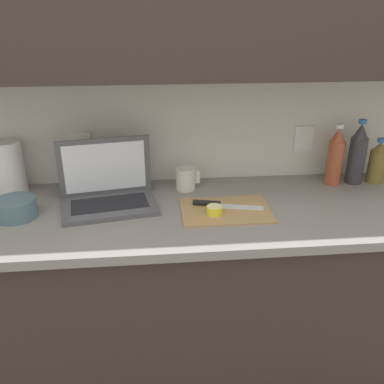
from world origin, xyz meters
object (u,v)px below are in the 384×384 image
object	(u,v)px
bottle_green_soda	(335,157)
bottle_water_clear	(377,163)
lemon_half_cut	(214,210)
bowl_white	(16,208)
measuring_cup	(186,179)
paper_towel_roll	(9,168)
cutting_board	(226,210)
laptop	(108,190)
knife	(216,204)
bottle_oil_tall	(357,155)

from	to	relation	value
bottle_green_soda	bottle_water_clear	world-z (taller)	bottle_green_soda
lemon_half_cut	bowl_white	size ratio (longest dim) A/B	0.40
measuring_cup	paper_towel_roll	world-z (taller)	paper_towel_roll
paper_towel_roll	bowl_white	bearing A→B (deg)	-70.68
lemon_half_cut	bottle_green_soda	size ratio (longest dim) A/B	0.22
cutting_board	bowl_white	size ratio (longest dim) A/B	2.25
laptop	bottle_water_clear	size ratio (longest dim) A/B	1.96
laptop	cutting_board	distance (m)	0.48
measuring_cup	lemon_half_cut	bearing A→B (deg)	-71.88
laptop	paper_towel_roll	xyz separation A→B (m)	(-0.42, 0.15, 0.05)
laptop	bottle_water_clear	distance (m)	1.21
knife	lemon_half_cut	world-z (taller)	lemon_half_cut
bottle_water_clear	measuring_cup	xyz separation A→B (m)	(-0.87, -0.00, -0.04)
bottle_water_clear	cutting_board	bearing A→B (deg)	-162.15
bottle_green_soda	bottle_oil_tall	size ratio (longest dim) A/B	0.94
laptop	bottle_oil_tall	world-z (taller)	bottle_oil_tall
bottle_green_soda	bowl_white	xyz separation A→B (m)	(-1.33, -0.21, -0.09)
cutting_board	paper_towel_roll	size ratio (longest dim) A/B	1.52
knife	bottle_green_soda	xyz separation A→B (m)	(0.57, 0.20, 0.11)
cutting_board	measuring_cup	world-z (taller)	measuring_cup
bottle_green_soda	bottle_oil_tall	bearing A→B (deg)	0.00
bottle_water_clear	bowl_white	xyz separation A→B (m)	(-1.54, -0.21, -0.06)
bottle_green_soda	measuring_cup	distance (m)	0.67
lemon_half_cut	cutting_board	bearing A→B (deg)	32.84
cutting_board	bottle_green_soda	size ratio (longest dim) A/B	1.26
measuring_cup	cutting_board	bearing A→B (deg)	-59.80
cutting_board	lemon_half_cut	distance (m)	0.06
knife	bowl_white	bearing A→B (deg)	-166.05
cutting_board	lemon_half_cut	world-z (taller)	lemon_half_cut
measuring_cup	bowl_white	bearing A→B (deg)	-162.44
lemon_half_cut	bowl_white	xyz separation A→B (m)	(-0.75, 0.06, 0.01)
bottle_green_soda	measuring_cup	size ratio (longest dim) A/B	2.59
bottle_oil_tall	bowl_white	bearing A→B (deg)	-171.65
laptop	paper_towel_roll	distance (m)	0.46
knife	bottle_green_soda	distance (m)	0.61
cutting_board	lemon_half_cut	xyz separation A→B (m)	(-0.05, -0.03, 0.02)
laptop	measuring_cup	xyz separation A→B (m)	(0.33, 0.12, -0.01)
lemon_half_cut	paper_towel_roll	bearing A→B (deg)	160.10
paper_towel_roll	bottle_oil_tall	bearing A→B (deg)	-1.29
bottle_water_clear	bowl_white	bearing A→B (deg)	-172.20
bowl_white	paper_towel_roll	bearing A→B (deg)	109.32
measuring_cup	laptop	bearing A→B (deg)	-159.78
knife	lemon_half_cut	xyz separation A→B (m)	(-0.02, -0.07, 0.01)
bottle_green_soda	measuring_cup	xyz separation A→B (m)	(-0.67, -0.00, -0.08)
bottle_oil_tall	bottle_water_clear	bearing A→B (deg)	0.00
bottle_oil_tall	bottle_water_clear	distance (m)	0.11
laptop	cutting_board	world-z (taller)	laptop
laptop	bottle_water_clear	world-z (taller)	laptop
bottle_oil_tall	measuring_cup	world-z (taller)	bottle_oil_tall
laptop	measuring_cup	distance (m)	0.35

